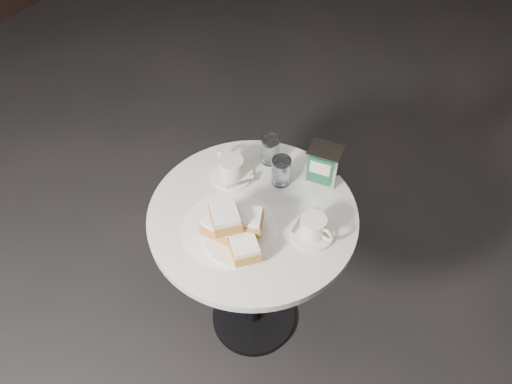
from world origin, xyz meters
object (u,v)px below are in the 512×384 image
at_px(coffee_cup_left, 231,169).
at_px(coffee_cup_right, 313,228).
at_px(cafe_table, 253,247).
at_px(water_glass_right, 281,171).
at_px(beignet_plate, 235,230).
at_px(water_glass_left, 270,150).
at_px(napkin_dispenser, 323,164).

distance_m(coffee_cup_left, coffee_cup_right, 0.37).
relative_size(cafe_table, water_glass_right, 7.01).
bearing_deg(coffee_cup_right, cafe_table, -161.00).
xyz_separation_m(beignet_plate, water_glass_left, (-0.10, 0.36, 0.00)).
xyz_separation_m(beignet_plate, coffee_cup_left, (-0.17, 0.22, -0.02)).
xyz_separation_m(beignet_plate, napkin_dispenser, (0.10, 0.39, 0.01)).
xyz_separation_m(cafe_table, coffee_cup_right, (0.21, 0.03, 0.23)).
relative_size(water_glass_right, napkin_dispenser, 0.81).
distance_m(cafe_table, napkin_dispenser, 0.39).
bearing_deg(beignet_plate, water_glass_right, 91.90).
xyz_separation_m(coffee_cup_left, napkin_dispenser, (0.27, 0.17, 0.03)).
bearing_deg(napkin_dispenser, water_glass_left, 178.17).
relative_size(cafe_table, coffee_cup_left, 3.83).
xyz_separation_m(coffee_cup_right, water_glass_right, (-0.20, 0.14, 0.02)).
bearing_deg(beignet_plate, water_glass_left, 104.93).
distance_m(cafe_table, beignet_plate, 0.28).
height_order(cafe_table, water_glass_left, water_glass_left).
relative_size(coffee_cup_right, water_glass_right, 1.58).
bearing_deg(napkin_dispenser, cafe_table, -123.79).
height_order(beignet_plate, napkin_dispenser, beignet_plate).
bearing_deg(coffee_cup_left, napkin_dispenser, 53.06).
bearing_deg(water_glass_right, beignet_plate, -88.10).
bearing_deg(coffee_cup_right, coffee_cup_left, 179.59).
bearing_deg(water_glass_left, cafe_table, -71.09).
distance_m(water_glass_left, napkin_dispenser, 0.20).
relative_size(beignet_plate, napkin_dispenser, 2.00).
distance_m(beignet_plate, coffee_cup_right, 0.25).
bearing_deg(cafe_table, beignet_plate, -83.21).
distance_m(beignet_plate, napkin_dispenser, 0.40).
relative_size(coffee_cup_right, water_glass_left, 1.57).
distance_m(beignet_plate, water_glass_left, 0.37).
distance_m(cafe_table, coffee_cup_right, 0.31).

